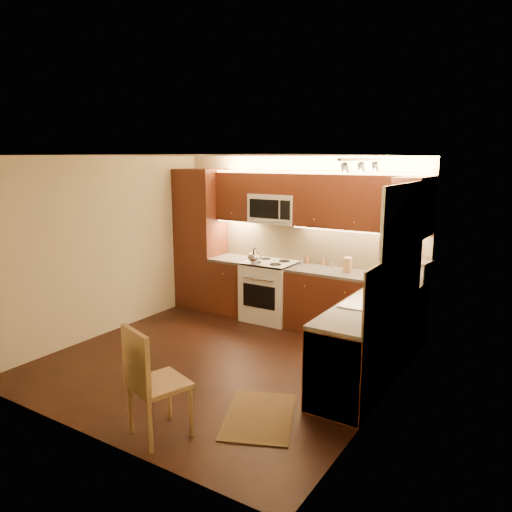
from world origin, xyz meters
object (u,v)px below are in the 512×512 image
Objects in this scene: knife_block at (348,265)px; soap_bottle at (401,281)px; microwave at (275,209)px; stove at (270,291)px; sink at (373,295)px; kettle at (255,255)px; toaster_oven at (413,270)px; dining_chair at (159,381)px.

soap_bottle is at bearing -36.27° from knife_block.
stove is at bearing -90.00° from microwave.
microwave is 4.33× the size of soap_bottle.
soap_bottle reaches higher than sink.
microwave is at bearing 49.33° from kettle.
soap_bottle is (2.10, -0.53, -0.73)m from microwave.
kettle reaches higher than sink.
microwave reaches higher than stove.
sink is (2.00, -1.12, 0.52)m from stove.
knife_block reaches higher than soap_bottle.
stove is at bearing 174.60° from knife_block.
microwave reaches higher than kettle.
knife_block is 1.17× the size of soap_bottle.
soap_bottle is (0.10, 0.73, 0.01)m from sink.
kettle is at bearing -176.43° from knife_block.
knife_block is (-0.89, -0.05, -0.03)m from toaster_oven.
sink is at bearing -84.73° from toaster_oven.
soap_bottle is (2.24, -0.17, -0.05)m from kettle.
soap_bottle is (0.88, -0.46, -0.02)m from knife_block.
toaster_oven is at bearing -5.35° from knife_block.
toaster_oven is at bearing -10.63° from kettle.
microwave is 1.42m from knife_block.
kettle is (-0.14, -0.36, -0.68)m from microwave.
kettle is 0.23× the size of dining_chair.
sink is 2.32m from kettle.
kettle reaches higher than toaster_oven.
toaster_oven is 3.71m from dining_chair.
stove is 1.27m from microwave.
toaster_oven is 2.46× the size of soap_bottle.
dining_chair is at bearing -118.68° from sink.
sink is (2.00, -1.26, -0.74)m from microwave.
soap_bottle reaches higher than dining_chair.
dining_chair is at bearing -76.89° from microwave.
dining_chair reaches higher than stove.
dining_chair is (0.94, -3.09, -0.52)m from kettle.
knife_block is (1.22, 0.07, 0.54)m from stove.
soap_bottle is (-0.01, -0.51, -0.04)m from toaster_oven.
toaster_oven reaches higher than stove.
dining_chair is at bearing -76.38° from stove.
stove is at bearing -166.55° from toaster_oven.
soap_bottle is at bearing 85.24° from dining_chair.
toaster_oven reaches higher than dining_chair.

